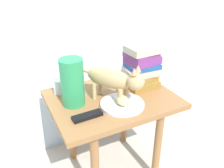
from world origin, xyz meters
TOP-DOWN VIEW (x-y plane):
  - ground_plane at (0.00, 0.00)m, footprint 6.00×6.00m
  - side_table at (0.00, 0.00)m, footprint 0.69×0.52m
  - plate at (0.01, -0.10)m, footprint 0.23×0.23m
  - bread_roll at (0.00, -0.12)m, footprint 0.06×0.08m
  - cat at (-0.01, -0.05)m, footprint 0.30×0.41m
  - book_stack at (0.21, 0.03)m, footprint 0.21×0.16m
  - green_vase at (-0.21, 0.03)m, footprint 0.12×0.12m
  - candle_jar at (-0.25, 0.18)m, footprint 0.07×0.07m
  - tv_remote at (-0.20, -0.13)m, footprint 0.15×0.05m

SIDE VIEW (x-z plane):
  - ground_plane at x=0.00m, z-range 0.00..0.00m
  - side_table at x=0.00m, z-range 0.18..0.71m
  - plate at x=0.01m, z-range 0.53..0.54m
  - tv_remote at x=-0.20m, z-range 0.53..0.55m
  - candle_jar at x=-0.25m, z-range 0.53..0.61m
  - bread_roll at x=0.00m, z-range 0.54..0.59m
  - green_vase at x=-0.21m, z-range 0.53..0.78m
  - book_stack at x=0.21m, z-range 0.53..0.79m
  - cat at x=-0.01m, z-range 0.55..0.78m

